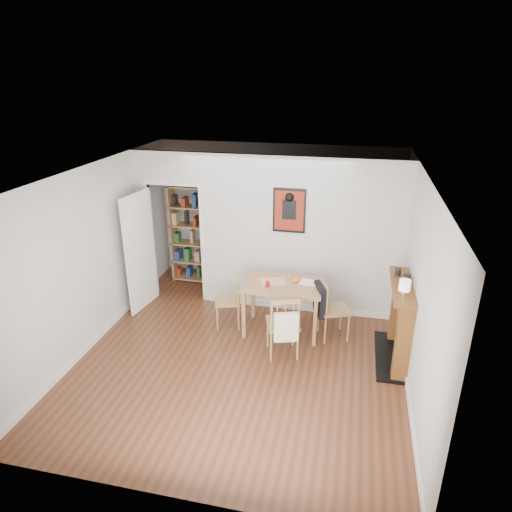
% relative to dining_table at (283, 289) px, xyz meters
% --- Properties ---
extents(ground, '(5.20, 5.20, 0.00)m').
position_rel_dining_table_xyz_m(ground, '(-0.44, -0.62, -0.72)').
color(ground, '#592E1C').
rests_on(ground, ground).
extents(room_shell, '(5.20, 5.20, 5.20)m').
position_rel_dining_table_xyz_m(room_shell, '(-0.34, 0.72, 0.58)').
color(room_shell, '#BDBDBB').
rests_on(room_shell, ground).
extents(dining_table, '(1.20, 0.76, 0.82)m').
position_rel_dining_table_xyz_m(dining_table, '(0.00, 0.00, 0.00)').
color(dining_table, '#9B7048').
rests_on(dining_table, ground).
extents(chair_left, '(0.53, 0.53, 0.86)m').
position_rel_dining_table_xyz_m(chair_left, '(-0.87, -0.02, -0.29)').
color(chair_left, '#9D8249').
rests_on(chair_left, ground).
extents(chair_right, '(0.64, 0.59, 0.92)m').
position_rel_dining_table_xyz_m(chair_right, '(0.77, -0.01, -0.24)').
color(chair_right, '#9D8249').
rests_on(chair_right, ground).
extents(chair_front, '(0.61, 0.65, 0.97)m').
position_rel_dining_table_xyz_m(chair_front, '(0.11, -0.63, -0.23)').
color(chair_front, '#9D8249').
rests_on(chair_front, ground).
extents(bookshelf, '(0.80, 0.32, 1.89)m').
position_rel_dining_table_xyz_m(bookshelf, '(-1.98, 1.49, 0.21)').
color(bookshelf, '#9B7048').
rests_on(bookshelf, ground).
extents(fireplace, '(0.45, 1.25, 1.16)m').
position_rel_dining_table_xyz_m(fireplace, '(1.72, -0.37, -0.10)').
color(fireplace, brown).
rests_on(fireplace, ground).
extents(red_glass, '(0.06, 0.06, 0.08)m').
position_rel_dining_table_xyz_m(red_glass, '(-0.21, -0.15, 0.14)').
color(red_glass, maroon).
rests_on(red_glass, dining_table).
extents(orange_fruit, '(0.08, 0.08, 0.08)m').
position_rel_dining_table_xyz_m(orange_fruit, '(0.18, 0.08, 0.14)').
color(orange_fruit, orange).
rests_on(orange_fruit, dining_table).
extents(placemat, '(0.44, 0.38, 0.00)m').
position_rel_dining_table_xyz_m(placemat, '(-0.16, 0.04, 0.10)').
color(placemat, beige).
rests_on(placemat, dining_table).
extents(notebook, '(0.30, 0.24, 0.01)m').
position_rel_dining_table_xyz_m(notebook, '(0.39, 0.11, 0.11)').
color(notebook, silver).
rests_on(notebook, dining_table).
extents(mantel_lamp, '(0.14, 0.14, 0.22)m').
position_rel_dining_table_xyz_m(mantel_lamp, '(1.65, -0.74, 0.58)').
color(mantel_lamp, silver).
rests_on(mantel_lamp, fireplace).
extents(ceramic_jar_a, '(0.10, 0.10, 0.12)m').
position_rel_dining_table_xyz_m(ceramic_jar_a, '(1.72, -0.29, 0.50)').
color(ceramic_jar_a, black).
rests_on(ceramic_jar_a, fireplace).
extents(ceramic_jar_b, '(0.09, 0.09, 0.11)m').
position_rel_dining_table_xyz_m(ceramic_jar_b, '(1.62, -0.10, 0.49)').
color(ceramic_jar_b, black).
rests_on(ceramic_jar_b, fireplace).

